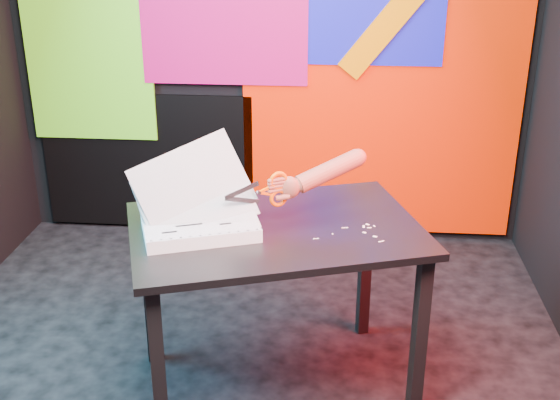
# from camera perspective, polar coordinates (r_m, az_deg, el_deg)

# --- Properties ---
(room) EXTENTS (3.01, 3.01, 2.71)m
(room) POSITION_cam_1_polar(r_m,az_deg,el_deg) (2.60, -4.36, 10.52)
(room) COLOR #222326
(room) RESTS_ON ground
(backdrop) EXTENTS (2.88, 0.05, 2.08)m
(backdrop) POSITION_cam_1_polar(r_m,az_deg,el_deg) (4.10, -0.08, 9.43)
(backdrop) COLOR #F32000
(backdrop) RESTS_ON ground
(work_table) EXTENTS (1.29, 1.05, 0.75)m
(work_table) POSITION_cam_1_polar(r_m,az_deg,el_deg) (2.77, -0.38, -4.02)
(work_table) COLOR black
(work_table) RESTS_ON ground
(printout_stack) EXTENTS (0.53, 0.43, 0.39)m
(printout_stack) POSITION_cam_1_polar(r_m,az_deg,el_deg) (2.69, -6.59, -1.87)
(printout_stack) COLOR white
(printout_stack) RESTS_ON work_table
(scissors) EXTENTS (0.23, 0.13, 0.15)m
(scissors) POSITION_cam_1_polar(r_m,az_deg,el_deg) (2.69, -0.48, 0.82)
(scissors) COLOR #BBBBBB
(scissors) RESTS_ON printout_stack
(hand_forearm) EXTENTS (0.37, 0.23, 0.16)m
(hand_forearm) POSITION_cam_1_polar(r_m,az_deg,el_deg) (2.77, 3.46, 2.17)
(hand_forearm) COLOR brown
(hand_forearm) RESTS_ON work_table
(paper_clippings) EXTENTS (0.27, 0.16, 0.00)m
(paper_clippings) POSITION_cam_1_polar(r_m,az_deg,el_deg) (2.70, 6.68, -2.53)
(paper_clippings) COLOR silver
(paper_clippings) RESTS_ON work_table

